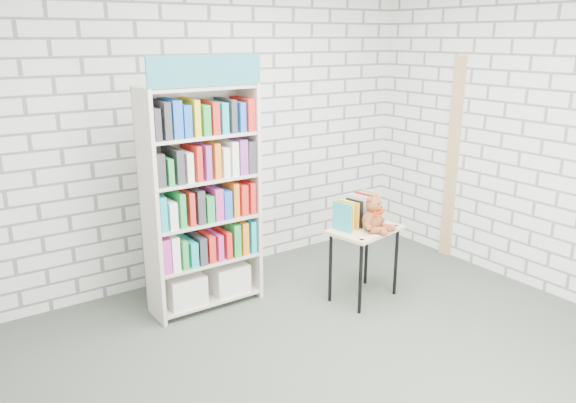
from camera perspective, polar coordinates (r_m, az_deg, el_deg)
ground at (r=4.35m, az=5.80°, el=-15.32°), size 4.50×4.50×0.00m
room_shell at (r=3.73m, az=6.59°, el=8.65°), size 4.52×4.02×2.81m
bookshelf at (r=4.77m, az=-8.77°, el=0.38°), size 0.96×0.37×2.15m
display_table at (r=5.00m, az=7.80°, el=-3.70°), size 0.69×0.54×0.67m
table_books at (r=4.99m, az=6.98°, el=-1.04°), size 0.46×0.27×0.26m
teddy_bear at (r=4.88m, az=8.78°, el=-1.55°), size 0.29×0.28×0.32m
door_trim at (r=6.10m, az=16.37°, el=4.11°), size 0.05×0.12×2.10m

